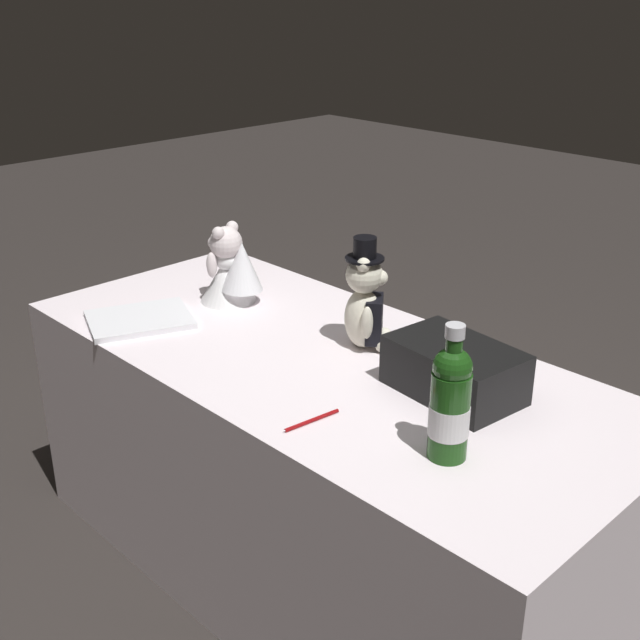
{
  "coord_description": "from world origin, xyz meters",
  "views": [
    {
      "loc": [
        -1.37,
        1.33,
        1.62
      ],
      "look_at": [
        0.0,
        0.0,
        0.8
      ],
      "focal_mm": 45.34,
      "sensor_mm": 36.0,
      "label": 1
    }
  ],
  "objects_px": {
    "signing_pen": "(310,421)",
    "teddy_bear_bride": "(231,269)",
    "gift_case_black": "(455,369)",
    "guestbook": "(140,319)",
    "champagne_bottle": "(450,402)",
    "teddy_bear_groom": "(366,302)"
  },
  "relations": [
    {
      "from": "signing_pen",
      "to": "teddy_bear_bride",
      "type": "bearing_deg",
      "value": -25.67
    },
    {
      "from": "gift_case_black",
      "to": "guestbook",
      "type": "xyz_separation_m",
      "value": [
        0.89,
        0.3,
        -0.05
      ]
    },
    {
      "from": "champagne_bottle",
      "to": "guestbook",
      "type": "distance_m",
      "value": 1.05
    },
    {
      "from": "teddy_bear_groom",
      "to": "gift_case_black",
      "type": "bearing_deg",
      "value": 172.62
    },
    {
      "from": "teddy_bear_bride",
      "to": "guestbook",
      "type": "distance_m",
      "value": 0.31
    },
    {
      "from": "champagne_bottle",
      "to": "gift_case_black",
      "type": "distance_m",
      "value": 0.29
    },
    {
      "from": "teddy_bear_groom",
      "to": "champagne_bottle",
      "type": "height_order",
      "value": "teddy_bear_groom"
    },
    {
      "from": "gift_case_black",
      "to": "guestbook",
      "type": "height_order",
      "value": "gift_case_black"
    },
    {
      "from": "gift_case_black",
      "to": "guestbook",
      "type": "distance_m",
      "value": 0.94
    },
    {
      "from": "teddy_bear_groom",
      "to": "signing_pen",
      "type": "distance_m",
      "value": 0.44
    },
    {
      "from": "teddy_bear_bride",
      "to": "champagne_bottle",
      "type": "relative_size",
      "value": 0.82
    },
    {
      "from": "teddy_bear_groom",
      "to": "guestbook",
      "type": "bearing_deg",
      "value": 31.33
    },
    {
      "from": "signing_pen",
      "to": "guestbook",
      "type": "xyz_separation_m",
      "value": [
        0.75,
        -0.04,
        0.0
      ]
    },
    {
      "from": "teddy_bear_groom",
      "to": "guestbook",
      "type": "distance_m",
      "value": 0.67
    },
    {
      "from": "teddy_bear_groom",
      "to": "signing_pen",
      "type": "relative_size",
      "value": 1.99
    },
    {
      "from": "teddy_bear_bride",
      "to": "champagne_bottle",
      "type": "height_order",
      "value": "champagne_bottle"
    },
    {
      "from": "champagne_bottle",
      "to": "teddy_bear_bride",
      "type": "bearing_deg",
      "value": -12.77
    },
    {
      "from": "champagne_bottle",
      "to": "guestbook",
      "type": "height_order",
      "value": "champagne_bottle"
    },
    {
      "from": "teddy_bear_groom",
      "to": "champagne_bottle",
      "type": "relative_size",
      "value": 1.03
    },
    {
      "from": "guestbook",
      "to": "signing_pen",
      "type": "bearing_deg",
      "value": -161.24
    },
    {
      "from": "teddy_bear_bride",
      "to": "gift_case_black",
      "type": "distance_m",
      "value": 0.83
    },
    {
      "from": "signing_pen",
      "to": "gift_case_black",
      "type": "bearing_deg",
      "value": -111.75
    }
  ]
}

